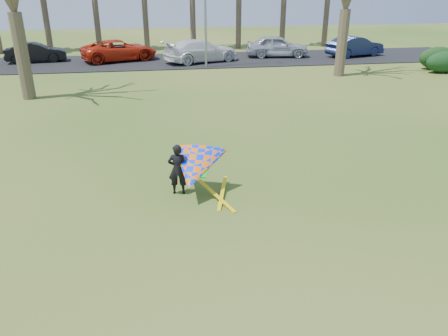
{
  "coord_description": "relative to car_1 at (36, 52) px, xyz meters",
  "views": [
    {
      "loc": [
        -1.67,
        -8.29,
        5.6
      ],
      "look_at": [
        0.0,
        2.0,
        1.1
      ],
      "focal_mm": 35.0,
      "sensor_mm": 36.0,
      "label": 1
    }
  ],
  "objects": [
    {
      "name": "ground",
      "position": [
        10.0,
        -25.97,
        -0.75
      ],
      "size": [
        100.0,
        100.0,
        0.0
      ],
      "primitive_type": "plane",
      "color": "#1D4E11",
      "rests_on": "ground"
    },
    {
      "name": "parking_strip",
      "position": [
        10.0,
        -0.97,
        -0.72
      ],
      "size": [
        46.0,
        7.0,
        0.06
      ],
      "primitive_type": "cube",
      "color": "black",
      "rests_on": "ground"
    },
    {
      "name": "hedge_near",
      "position": [
        27.23,
        -8.2,
        -0.05
      ],
      "size": [
        2.8,
        1.27,
        1.4
      ],
      "primitive_type": "ellipsoid",
      "color": "black",
      "rests_on": "ground"
    },
    {
      "name": "hedge_far",
      "position": [
        27.49,
        -6.86,
        -0.01
      ],
      "size": [
        2.67,
        1.25,
        1.48
      ],
      "primitive_type": "ellipsoid",
      "color": "black",
      "rests_on": "ground"
    },
    {
      "name": "car_1",
      "position": [
        0.0,
        0.0,
        0.0
      ],
      "size": [
        4.35,
        2.04,
        1.38
      ],
      "primitive_type": "imported",
      "rotation": [
        0.0,
        0.0,
        1.71
      ],
      "color": "black",
      "rests_on": "parking_strip"
    },
    {
      "name": "car_2",
      "position": [
        5.98,
        -0.4,
        0.07
      ],
      "size": [
        6.0,
        4.21,
        1.52
      ],
      "primitive_type": "imported",
      "rotation": [
        0.0,
        0.0,
        1.91
      ],
      "color": "red",
      "rests_on": "parking_strip"
    },
    {
      "name": "car_3",
      "position": [
        11.91,
        -1.85,
        0.11
      ],
      "size": [
        5.97,
        4.04,
        1.61
      ],
      "primitive_type": "imported",
      "rotation": [
        0.0,
        0.0,
        1.93
      ],
      "color": "white",
      "rests_on": "parking_strip"
    },
    {
      "name": "car_4",
      "position": [
        17.98,
        -0.52,
        0.12
      ],
      "size": [
        4.98,
        2.53,
        1.63
      ],
      "primitive_type": "imported",
      "rotation": [
        0.0,
        0.0,
        1.44
      ],
      "color": "#A7ACB5",
      "rests_on": "parking_strip"
    },
    {
      "name": "car_5",
      "position": [
        24.08,
        -1.27,
        0.07
      ],
      "size": [
        4.89,
        2.87,
        1.52
      ],
      "primitive_type": "imported",
      "rotation": [
        0.0,
        0.0,
        1.86
      ],
      "color": "#19244B",
      "rests_on": "parking_strip"
    },
    {
      "name": "kite_flyer",
      "position": [
        9.26,
        -23.26,
        0.09
      ],
      "size": [
        2.13,
        2.39,
        2.02
      ],
      "color": "black",
      "rests_on": "ground"
    }
  ]
}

